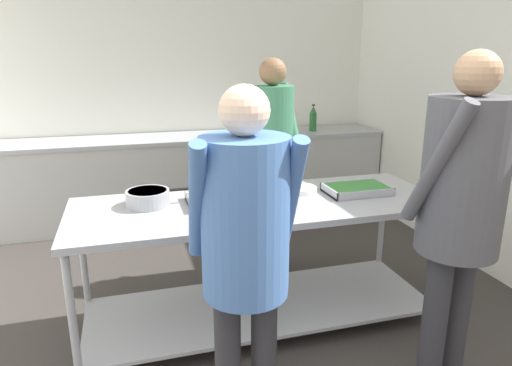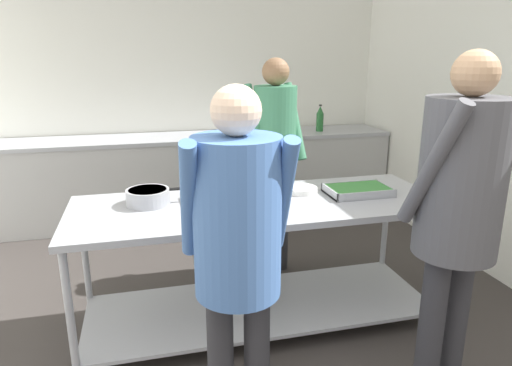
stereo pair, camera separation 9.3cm
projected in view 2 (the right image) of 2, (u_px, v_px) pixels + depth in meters
wall_rear at (190, 95)px, 5.18m from camera, size 4.50×0.06×2.65m
wall_right at (484, 111)px, 3.79m from camera, size 0.06×4.22×2.65m
back_counter at (196, 176)px, 5.08m from camera, size 4.34×0.65×0.92m
serving_counter at (260, 242)px, 3.00m from camera, size 2.38×0.86×0.87m
sauce_pan at (148, 196)px, 2.86m from camera, size 0.41×0.27×0.10m
serving_tray_vegetables at (218, 199)px, 2.90m from camera, size 0.38×0.32×0.05m
broccoli_bowl at (261, 186)px, 3.15m from camera, size 0.22×0.22×0.11m
plate_stack at (301, 190)px, 3.12m from camera, size 0.22×0.22×0.04m
serving_tray_roast at (358, 191)px, 3.08m from camera, size 0.42×0.28×0.05m
guest_serving_left at (459, 199)px, 2.19m from camera, size 0.56×0.45×1.81m
guest_serving_right at (237, 236)px, 1.97m from camera, size 0.49×0.38×1.67m
cook_behind_counter at (275, 144)px, 3.61m from camera, size 0.48×0.41×1.75m
water_bottle at (320, 119)px, 5.19m from camera, size 0.08×0.08×0.30m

